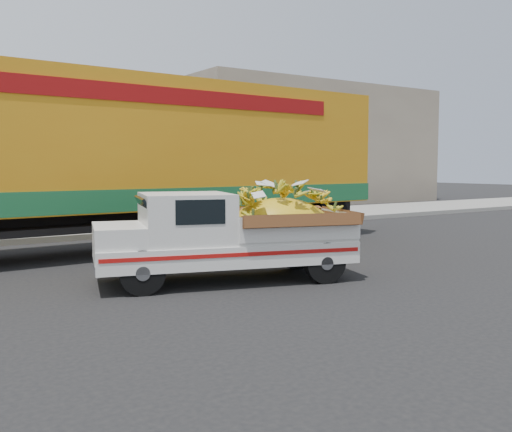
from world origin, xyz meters
TOP-DOWN VIEW (x-y plane):
  - ground at (0.00, 0.00)m, footprint 100.00×100.00m
  - curb at (0.00, 6.05)m, footprint 60.00×0.25m
  - sidewalk at (0.00, 8.15)m, footprint 60.00×4.00m
  - building_right at (14.00, 15.05)m, footprint 14.00×6.00m
  - pickup_truck at (0.14, -0.70)m, footprint 4.42×2.63m
  - semi_trailer at (0.38, 3.60)m, footprint 12.04×3.11m

SIDE VIEW (x-z plane):
  - ground at x=0.00m, z-range 0.00..0.00m
  - sidewalk at x=0.00m, z-range 0.00..0.14m
  - curb at x=0.00m, z-range 0.00..0.15m
  - pickup_truck at x=0.14m, z-range 0.05..1.52m
  - semi_trailer at x=0.38m, z-range 0.22..4.02m
  - building_right at x=14.00m, z-range 0.00..6.00m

